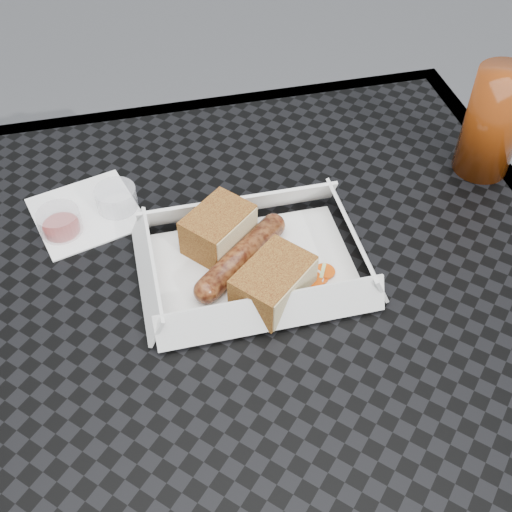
{
  "coord_description": "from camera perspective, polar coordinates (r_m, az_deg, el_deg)",
  "views": [
    {
      "loc": [
        -0.08,
        -0.42,
        1.28
      ],
      "look_at": [
        0.03,
        0.04,
        0.78
      ],
      "focal_mm": 45.0,
      "sensor_mm": 36.0,
      "label": 1
    }
  ],
  "objects": [
    {
      "name": "drink_glass",
      "position": [
        0.86,
        20.32,
        11.04
      ],
      "size": [
        0.07,
        0.07,
        0.14
      ],
      "primitive_type": "cylinder",
      "color": "#642508",
      "rests_on": "patio_table"
    },
    {
      "name": "food_tray",
      "position": [
        0.72,
        -0.18,
        -0.95
      ],
      "size": [
        0.22,
        0.15,
        0.0
      ],
      "primitive_type": "cube",
      "color": "white",
      "rests_on": "patio_table"
    },
    {
      "name": "bread_near",
      "position": [
        0.73,
        -3.36,
        2.37
      ],
      "size": [
        0.09,
        0.09,
        0.05
      ],
      "primitive_type": "cube",
      "rotation": [
        0.0,
        0.0,
        0.71
      ],
      "color": "brown",
      "rests_on": "food_tray"
    },
    {
      "name": "condiment_cup_empty",
      "position": [
        0.8,
        -12.31,
        4.98
      ],
      "size": [
        0.05,
        0.05,
        0.03
      ],
      "primitive_type": "cylinder",
      "color": "silver",
      "rests_on": "patio_table"
    },
    {
      "name": "condiment_cup_sauce",
      "position": [
        0.79,
        -17.04,
        2.87
      ],
      "size": [
        0.05,
        0.05,
        0.03
      ],
      "primitive_type": "cylinder",
      "color": "maroon",
      "rests_on": "patio_table"
    },
    {
      "name": "veg_garnish",
      "position": [
        0.71,
        5.32,
        -2.08
      ],
      "size": [
        0.03,
        0.03,
        0.0
      ],
      "color": "#D94B09",
      "rests_on": "food_tray"
    },
    {
      "name": "bratwurst",
      "position": [
        0.71,
        -1.31,
        -0.05
      ],
      "size": [
        0.12,
        0.11,
        0.03
      ],
      "rotation": [
        0.0,
        0.0,
        0.71
      ],
      "color": "brown",
      "rests_on": "food_tray"
    },
    {
      "name": "bread_far",
      "position": [
        0.68,
        1.53,
        -2.37
      ],
      "size": [
        0.1,
        0.1,
        0.04
      ],
      "primitive_type": "cube",
      "rotation": [
        0.0,
        0.0,
        0.71
      ],
      "color": "brown",
      "rests_on": "food_tray"
    },
    {
      "name": "napkin",
      "position": [
        0.81,
        -14.84,
        3.73
      ],
      "size": [
        0.15,
        0.15,
        0.0
      ],
      "primitive_type": "cube",
      "rotation": [
        0.0,
        0.0,
        0.28
      ],
      "color": "white",
      "rests_on": "patio_table"
    },
    {
      "name": "patio_table",
      "position": [
        0.75,
        -1.23,
        -8.23
      ],
      "size": [
        0.8,
        0.8,
        0.74
      ],
      "color": "black",
      "rests_on": "ground"
    }
  ]
}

